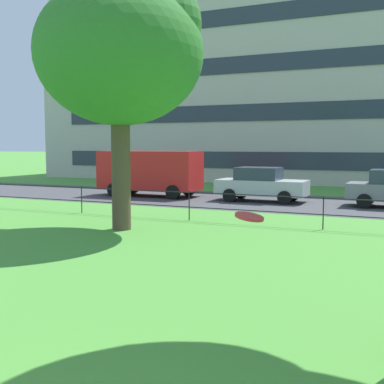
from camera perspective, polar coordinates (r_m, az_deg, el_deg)
name	(u,v)px	position (r m, az deg, el deg)	size (l,w,h in m)	color
street_strip	(350,206)	(21.80, 17.65, -1.52)	(80.00, 7.14, 0.01)	#424247
park_fence	(323,207)	(15.44, 14.83, -1.71)	(35.62, 0.04, 1.00)	black
tree_small_lawn	(113,51)	(15.41, -9.07, 15.71)	(5.45, 4.94, 7.30)	brown
frisbee	(249,217)	(4.58, 6.59, -2.84)	(0.32, 0.32, 0.07)	red
panel_van_right	(150,171)	(24.76, -4.81, 2.45)	(5.06, 2.22, 2.24)	red
car_silver_center	(261,184)	(22.58, 7.92, 0.89)	(4.01, 1.84, 1.54)	#B7BABF
apartment_building_background	(274,95)	(39.88, 9.35, 10.89)	(33.50, 14.28, 12.80)	#B7B2AD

